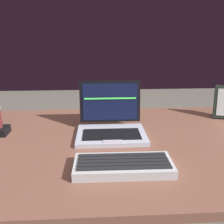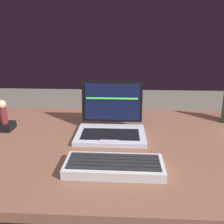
% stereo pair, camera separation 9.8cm
% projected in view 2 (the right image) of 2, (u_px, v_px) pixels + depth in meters
% --- Properties ---
extents(desk, '(1.70, 0.83, 0.75)m').
position_uv_depth(desk, '(114.00, 157.00, 0.98)').
color(desk, brown).
rests_on(desk, ground).
extents(laptop_front, '(0.29, 0.24, 0.22)m').
position_uv_depth(laptop_front, '(111.00, 124.00, 1.01)').
color(laptop_front, '#ADB3C3').
rests_on(laptop_front, desk).
extents(external_keyboard, '(0.32, 0.13, 0.03)m').
position_uv_depth(external_keyboard, '(114.00, 166.00, 0.75)').
color(external_keyboard, '#B7BBBC').
rests_on(external_keyboard, desk).
extents(figurine_stand, '(0.07, 0.07, 0.03)m').
position_uv_depth(figurine_stand, '(5.00, 126.00, 1.06)').
color(figurine_stand, black).
rests_on(figurine_stand, desk).
extents(figurine, '(0.04, 0.04, 0.11)m').
position_uv_depth(figurine, '(3.00, 111.00, 1.04)').
color(figurine, '#571E1F').
rests_on(figurine, figurine_stand).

